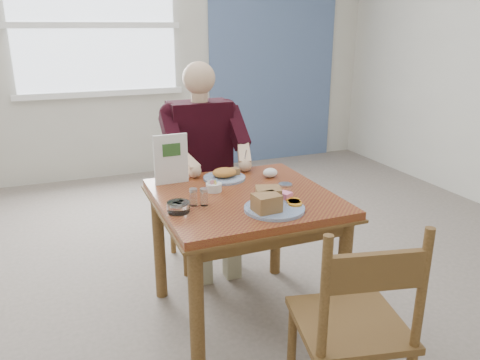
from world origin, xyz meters
name	(u,v)px	position (x,y,z in m)	size (l,w,h in m)	color
floor	(244,315)	(0.00, 0.00, 0.00)	(6.00, 6.00, 0.00)	#675E53
wall_back	(136,45)	(0.00, 3.00, 1.40)	(5.50, 5.50, 0.00)	beige
accent_panel	(274,43)	(1.60, 2.98, 1.40)	(1.60, 0.02, 2.80)	#4B618C
lemon_wedge	(261,207)	(-0.01, -0.25, 0.77)	(0.06, 0.04, 0.03)	yellow
napkin	(270,173)	(0.25, 0.21, 0.78)	(0.09, 0.07, 0.06)	white
metal_dish	(285,185)	(0.27, 0.05, 0.75)	(0.08, 0.08, 0.01)	silver
window	(95,25)	(-0.40, 2.97, 1.60)	(1.72, 0.04, 1.42)	white
table	(244,214)	(0.00, 0.00, 0.64)	(0.92, 0.92, 0.75)	brown
chair_far	(201,194)	(0.00, 0.80, 0.48)	(0.42, 0.42, 0.95)	brown
chair_near	(354,328)	(0.11, -0.88, 0.48)	(0.50, 0.50, 0.95)	brown
diner	(203,151)	(0.00, 0.71, 0.81)	(0.53, 0.56, 1.39)	gray
near_plate	(272,203)	(0.04, -0.25, 0.79)	(0.32, 0.31, 0.10)	white
far_plate	(225,175)	(0.00, 0.28, 0.77)	(0.27, 0.27, 0.07)	white
caddy	(214,187)	(-0.13, 0.10, 0.77)	(0.11, 0.11, 0.06)	white
shakers	(199,197)	(-0.27, -0.07, 0.80)	(0.10, 0.07, 0.09)	white
creamer	(179,207)	(-0.38, -0.11, 0.78)	(0.11, 0.11, 0.05)	white
menu	(171,159)	(-0.31, 0.32, 0.89)	(0.19, 0.02, 0.28)	white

